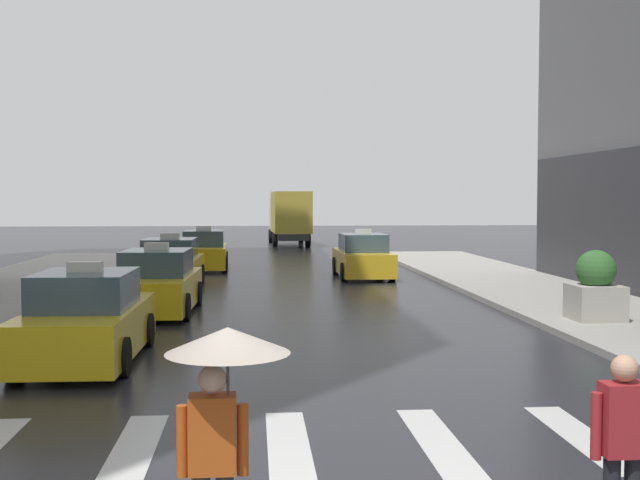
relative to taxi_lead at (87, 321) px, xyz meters
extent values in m
cube|color=silver|center=(1.59, -5.15, -0.72)|extent=(0.50, 2.80, 0.01)
cube|color=silver|center=(3.39, -5.15, -0.72)|extent=(0.50, 2.80, 0.01)
cube|color=silver|center=(5.19, -5.15, -0.72)|extent=(0.50, 2.80, 0.01)
cube|color=silver|center=(6.99, -5.15, -0.72)|extent=(0.50, 2.80, 0.01)
cube|color=yellow|center=(0.00, 0.02, -0.16)|extent=(1.88, 4.53, 0.84)
cube|color=#384C5B|center=(0.00, -0.08, 0.58)|extent=(1.64, 2.13, 0.64)
cube|color=silver|center=(0.00, -0.08, 0.99)|extent=(0.60, 0.25, 0.18)
cylinder|color=black|center=(-0.83, 1.39, -0.39)|extent=(0.23, 0.66, 0.66)
cylinder|color=black|center=(0.88, 1.36, -0.39)|extent=(0.23, 0.66, 0.66)
cylinder|color=black|center=(-0.88, -1.31, -0.39)|extent=(0.23, 0.66, 0.66)
cylinder|color=black|center=(0.83, -1.34, -0.39)|extent=(0.23, 0.66, 0.66)
cube|color=#F2EAB2|center=(-0.59, 2.30, -0.12)|extent=(0.20, 0.04, 0.14)
cube|color=#F2EAB2|center=(0.67, 2.28, -0.12)|extent=(0.20, 0.04, 0.14)
cube|color=yellow|center=(0.53, 6.09, -0.16)|extent=(1.97, 4.56, 0.84)
cube|color=#384C5B|center=(0.53, 5.99, 0.58)|extent=(1.68, 2.16, 0.64)
cube|color=silver|center=(0.53, 5.99, 0.99)|extent=(0.61, 0.26, 0.18)
cylinder|color=black|center=(-0.27, 7.47, -0.39)|extent=(0.24, 0.67, 0.66)
cylinder|color=black|center=(1.44, 7.41, -0.39)|extent=(0.24, 0.67, 0.66)
cylinder|color=black|center=(-0.37, 4.77, -0.39)|extent=(0.24, 0.67, 0.66)
cylinder|color=black|center=(1.34, 4.71, -0.39)|extent=(0.24, 0.67, 0.66)
cube|color=#F2EAB2|center=(-0.01, 8.38, -0.12)|extent=(0.20, 0.05, 0.14)
cube|color=#F2EAB2|center=(1.25, 8.34, -0.12)|extent=(0.20, 0.05, 0.14)
cube|color=gold|center=(0.27, 11.83, -0.16)|extent=(1.90, 4.54, 0.84)
cube|color=#384C5B|center=(0.27, 11.73, 0.58)|extent=(1.65, 2.14, 0.64)
cube|color=silver|center=(0.27, 11.73, 0.99)|extent=(0.61, 0.25, 0.18)
cylinder|color=black|center=(-0.55, 13.20, -0.39)|extent=(0.23, 0.66, 0.66)
cylinder|color=black|center=(1.16, 13.16, -0.39)|extent=(0.23, 0.66, 0.66)
cylinder|color=black|center=(-0.61, 10.50, -0.39)|extent=(0.23, 0.66, 0.66)
cylinder|color=black|center=(1.10, 10.46, -0.39)|extent=(0.23, 0.66, 0.66)
cube|color=#F2EAB2|center=(-0.31, 14.12, -0.12)|extent=(0.20, 0.04, 0.14)
cube|color=#F2EAB2|center=(0.95, 14.09, -0.12)|extent=(0.20, 0.04, 0.14)
cube|color=gold|center=(7.01, 14.82, -0.16)|extent=(1.83, 4.51, 0.84)
cube|color=#384C5B|center=(7.01, 14.72, 0.58)|extent=(1.61, 2.11, 0.64)
cube|color=silver|center=(7.01, 14.72, 0.99)|extent=(0.60, 0.24, 0.18)
cylinder|color=black|center=(6.15, 16.17, -0.39)|extent=(0.22, 0.66, 0.66)
cylinder|color=black|center=(7.86, 16.18, -0.39)|extent=(0.22, 0.66, 0.66)
cylinder|color=black|center=(6.16, 13.47, -0.39)|extent=(0.22, 0.66, 0.66)
cylinder|color=black|center=(7.87, 13.48, -0.39)|extent=(0.22, 0.66, 0.66)
cube|color=#F2EAB2|center=(6.37, 17.09, -0.12)|extent=(0.20, 0.04, 0.14)
cube|color=#F2EAB2|center=(7.63, 17.09, -0.12)|extent=(0.20, 0.04, 0.14)
cube|color=yellow|center=(0.94, 18.55, -0.16)|extent=(1.91, 4.54, 0.84)
cube|color=#384C5B|center=(0.95, 18.45, 0.58)|extent=(1.65, 2.14, 0.64)
cube|color=silver|center=(0.95, 18.45, 0.99)|extent=(0.61, 0.25, 0.18)
cylinder|color=black|center=(0.05, 19.88, -0.39)|extent=(0.24, 0.67, 0.66)
cylinder|color=black|center=(1.76, 19.92, -0.39)|extent=(0.24, 0.67, 0.66)
cylinder|color=black|center=(0.12, 17.18, -0.39)|extent=(0.24, 0.67, 0.66)
cylinder|color=black|center=(1.83, 17.22, -0.39)|extent=(0.24, 0.67, 0.66)
cube|color=#F2EAB2|center=(0.26, 20.81, -0.12)|extent=(0.20, 0.04, 0.14)
cube|color=#F2EAB2|center=(1.52, 20.84, -0.12)|extent=(0.20, 0.04, 0.14)
cube|color=#2D2D2D|center=(5.22, 35.36, -0.07)|extent=(2.03, 6.66, 0.40)
cube|color=silver|center=(5.10, 38.66, 1.18)|extent=(2.16, 1.87, 2.10)
cube|color=#384C5B|center=(5.07, 39.58, 1.54)|extent=(1.89, 0.11, 0.95)
cube|color=gold|center=(5.25, 34.46, 1.38)|extent=(2.37, 4.88, 2.50)
cylinder|color=black|center=(4.11, 38.42, -0.27)|extent=(0.31, 0.91, 0.90)
cylinder|color=black|center=(6.11, 38.49, -0.27)|extent=(0.31, 0.91, 0.90)
cylinder|color=black|center=(4.27, 33.89, -0.27)|extent=(0.31, 0.91, 0.90)
cylinder|color=black|center=(6.27, 33.96, -0.27)|extent=(0.31, 0.91, 0.90)
cube|color=#BF5119|center=(2.67, -8.43, 0.40)|extent=(0.36, 0.24, 0.60)
sphere|color=beige|center=(2.67, -8.43, 0.82)|extent=(0.22, 0.22, 0.22)
cylinder|color=#BF5119|center=(2.44, -8.43, 0.35)|extent=(0.09, 0.09, 0.55)
cylinder|color=#BF5119|center=(2.90, -8.43, 0.35)|extent=(0.09, 0.09, 0.55)
cylinder|color=#4C4C4C|center=(2.79, -8.43, 0.70)|extent=(0.02, 0.02, 1.00)
cone|color=gray|center=(2.79, -8.43, 1.12)|extent=(0.96, 0.96, 0.20)
cube|color=maroon|center=(5.99, -8.30, 0.40)|extent=(0.36, 0.24, 0.60)
sphere|color=tan|center=(5.99, -8.30, 0.82)|extent=(0.22, 0.22, 0.22)
cylinder|color=maroon|center=(5.76, -8.30, 0.35)|extent=(0.09, 0.09, 0.55)
cube|color=#A8A399|center=(10.77, 3.08, -0.17)|extent=(1.10, 1.10, 0.80)
sphere|color=#33662D|center=(10.77, 3.08, 0.58)|extent=(0.90, 0.90, 0.90)
camera|label=1|loc=(2.99, -14.50, 2.19)|focal=44.90mm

